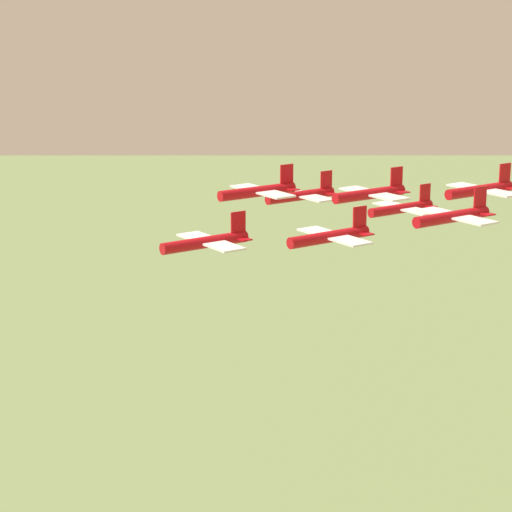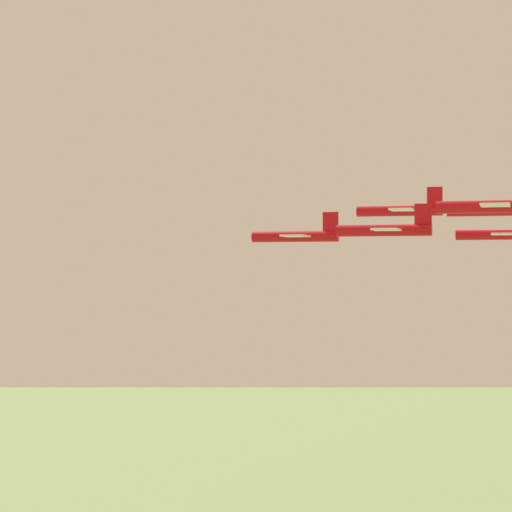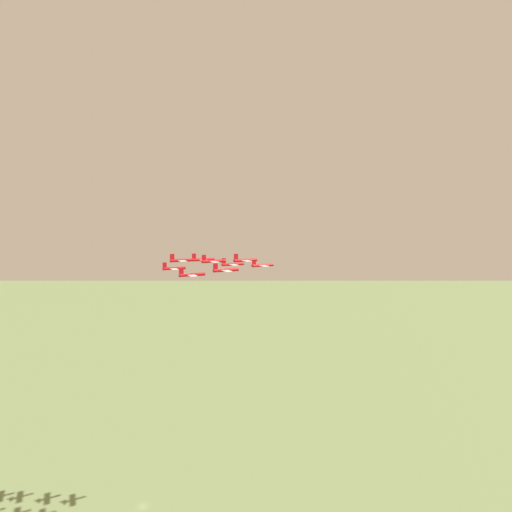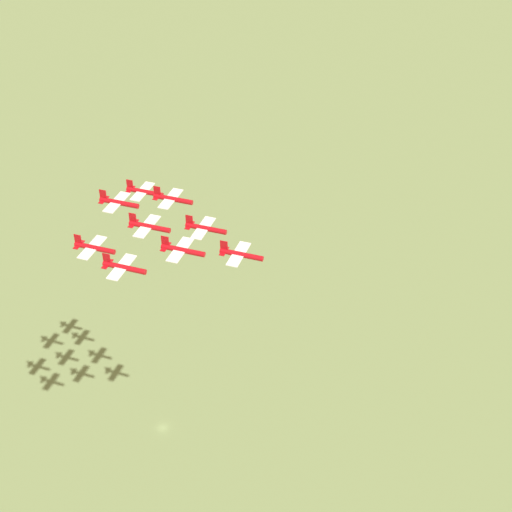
# 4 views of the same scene
# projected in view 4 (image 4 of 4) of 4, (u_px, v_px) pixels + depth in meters

# --- Properties ---
(ground_plane) EXTENTS (3000.00, 3000.00, 0.00)m
(ground_plane) POSITION_uv_depth(u_px,v_px,m) (163.00, 428.00, 281.22)
(ground_plane) COLOR #6B7F4C
(jet_0) EXTENTS (10.60, 10.05, 3.54)m
(jet_0) POSITION_uv_depth(u_px,v_px,m) (240.00, 254.00, 165.56)
(jet_0) COLOR #B20C14
(jet_1) EXTENTS (10.60, 10.05, 3.54)m
(jet_1) POSITION_uv_depth(u_px,v_px,m) (204.00, 228.00, 173.48)
(jet_1) COLOR #B20C14
(jet_2) EXTENTS (10.60, 10.05, 3.54)m
(jet_2) POSITION_uv_depth(u_px,v_px,m) (181.00, 250.00, 161.39)
(jet_2) COLOR #B20C14
(jet_3) EXTENTS (10.60, 10.05, 3.54)m
(jet_3) POSITION_uv_depth(u_px,v_px,m) (172.00, 199.00, 180.42)
(jet_3) COLOR #B20C14
(jet_4) EXTENTS (10.60, 10.05, 3.54)m
(jet_4) POSITION_uv_depth(u_px,v_px,m) (148.00, 226.00, 169.82)
(jet_4) COLOR #B20C14
(jet_5) EXTENTS (10.60, 10.05, 3.54)m
(jet_5) POSITION_uv_depth(u_px,v_px,m) (123.00, 267.00, 160.86)
(jet_5) COLOR #B20C14
(jet_6) EXTENTS (10.60, 10.05, 3.54)m
(jet_6) POSITION_uv_depth(u_px,v_px,m) (143.00, 191.00, 191.03)
(jet_6) COLOR #B20C14
(jet_7) EXTENTS (10.60, 10.05, 3.54)m
(jet_7) POSITION_uv_depth(u_px,v_px,m) (118.00, 202.00, 177.80)
(jet_7) COLOR #B20C14
(jet_8) EXTENTS (10.60, 10.05, 3.54)m
(jet_8) POSITION_uv_depth(u_px,v_px,m) (93.00, 248.00, 170.17)
(jet_8) COLOR #B20C14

